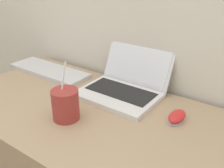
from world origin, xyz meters
TOP-DOWN VIEW (x-y plane):
  - laptop at (0.03, 0.50)m, footprint 0.32×0.32m
  - drink_cup at (-0.03, 0.21)m, footprint 0.10×0.10m
  - computer_mouse at (0.30, 0.43)m, footprint 0.06×0.10m
  - external_keyboard at (-0.39, 0.46)m, footprint 0.43×0.15m

SIDE VIEW (x-z plane):
  - external_keyboard at x=-0.39m, z-range 0.73..0.75m
  - computer_mouse at x=0.30m, z-range 0.72..0.75m
  - laptop at x=0.03m, z-range 0.67..0.88m
  - drink_cup at x=-0.03m, z-range 0.68..0.89m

